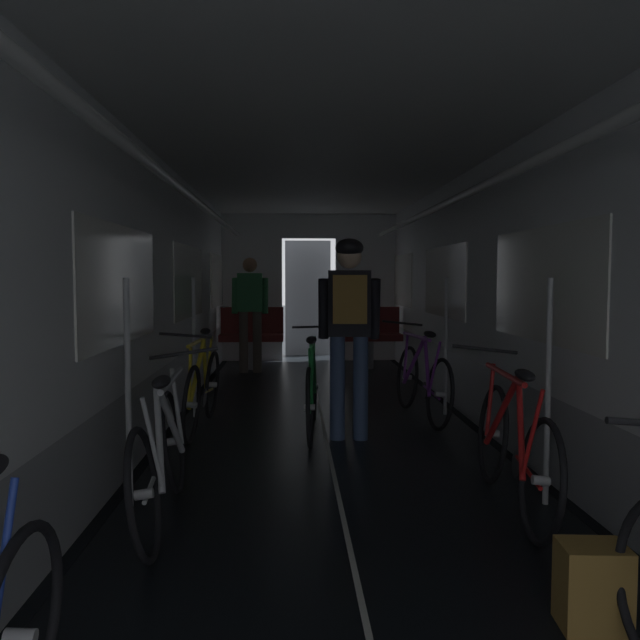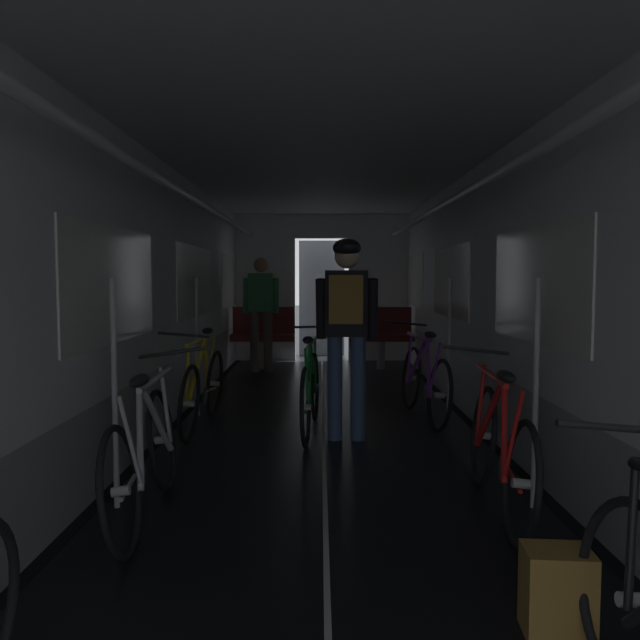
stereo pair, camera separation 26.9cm
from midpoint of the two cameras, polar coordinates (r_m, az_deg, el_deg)
name	(u,v)px [view 1 (the left image)]	position (r m, az deg, el deg)	size (l,w,h in m)	color
train_car_shell	(327,241)	(5.34, -0.80, 7.00)	(3.14, 12.34, 2.57)	black
bench_seat_far_left	(252,332)	(9.86, -6.86, -1.05)	(0.98, 0.51, 0.95)	gray
bench_seat_far_right	(369,331)	(9.89, 3.60, -1.02)	(0.98, 0.51, 0.95)	gray
bicycle_yellow	(202,388)	(6.04, -11.66, -5.97)	(0.44, 1.69, 0.95)	black
bicycle_red	(513,446)	(4.08, 14.94, -10.80)	(0.44, 1.69, 0.95)	black
bicycle_silver	(161,456)	(3.89, -15.89, -11.57)	(0.44, 1.69, 0.96)	black
bicycle_purple	(422,380)	(6.43, 7.85, -5.33)	(0.48, 1.69, 0.95)	black
person_cyclist_aisle	(349,316)	(5.46, 1.21, 0.35)	(0.54, 0.41, 1.73)	#384C75
bicycle_green_in_aisle	(312,391)	(5.80, -2.07, -6.29)	(0.44, 1.69, 0.94)	black
person_standing_near_bench	(250,306)	(9.46, -7.03, 1.21)	(0.53, 0.23, 1.69)	brown
backpack_on_floor	(593,586)	(2.93, 20.47, -21.30)	(0.26, 0.20, 0.34)	olive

